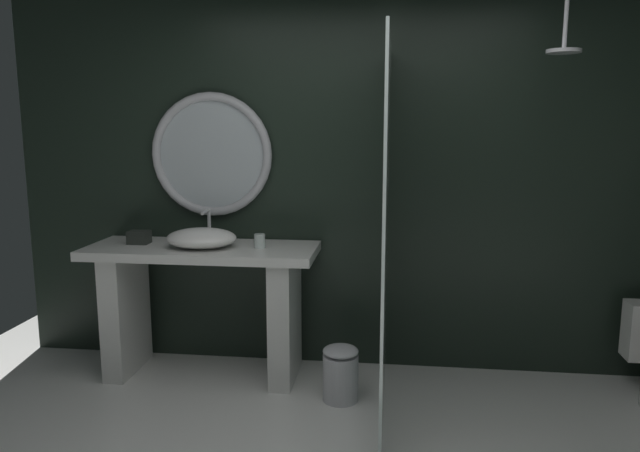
% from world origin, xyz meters
% --- Properties ---
extents(back_wall_panel, '(4.80, 0.10, 2.60)m').
position_xyz_m(back_wall_panel, '(0.00, 1.90, 1.30)').
color(back_wall_panel, black).
rests_on(back_wall_panel, ground_plane).
extents(vanity_counter, '(1.53, 0.59, 0.90)m').
position_xyz_m(vanity_counter, '(-0.98, 1.54, 0.56)').
color(vanity_counter, silver).
rests_on(vanity_counter, ground_plane).
extents(vessel_sink, '(0.46, 0.38, 0.23)m').
position_xyz_m(vessel_sink, '(-0.96, 1.50, 0.96)').
color(vessel_sink, white).
rests_on(vessel_sink, vanity_counter).
extents(tumbler_cup, '(0.07, 0.07, 0.09)m').
position_xyz_m(tumbler_cup, '(-0.58, 1.54, 0.94)').
color(tumbler_cup, silver).
rests_on(tumbler_cup, vanity_counter).
extents(tissue_box, '(0.14, 0.11, 0.09)m').
position_xyz_m(tissue_box, '(-1.43, 1.57, 0.94)').
color(tissue_box, '#282D28').
rests_on(tissue_box, vanity_counter).
extents(round_wall_mirror, '(0.86, 0.06, 0.86)m').
position_xyz_m(round_wall_mirror, '(-0.98, 1.81, 1.49)').
color(round_wall_mirror, '#B7B7BC').
extents(shower_glass_panel, '(0.02, 1.37, 2.16)m').
position_xyz_m(shower_glass_panel, '(0.24, 1.16, 1.08)').
color(shower_glass_panel, silver).
rests_on(shower_glass_panel, ground_plane).
extents(rain_shower_head, '(0.19, 0.19, 0.41)m').
position_xyz_m(rain_shower_head, '(1.22, 1.38, 2.15)').
color(rain_shower_head, '#B7B7BC').
extents(waste_bin, '(0.22, 0.22, 0.35)m').
position_xyz_m(waste_bin, '(-0.02, 1.25, 0.18)').
color(waste_bin, '#B7B7BC').
rests_on(waste_bin, ground_plane).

